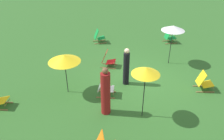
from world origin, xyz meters
TOP-DOWN VIEW (x-y plane):
  - ground_plane at (0.00, 0.00)m, footprint 40.00×40.00m
  - deckchair_1 at (1.25, 1.29)m, footprint 0.66×0.86m
  - deckchair_2 at (3.89, -2.69)m, footprint 0.56×0.81m
  - deckchair_4 at (-1.12, 1.60)m, footprint 0.60×0.83m
  - deckchair_5 at (4.31, 1.59)m, footprint 0.59×0.82m
  - deckchair_6 at (-1.13, -2.52)m, footprint 0.55×0.81m
  - umbrella_0 at (-0.75, 3.11)m, footprint 1.26×1.26m
  - umbrella_1 at (-2.49, 0.36)m, footprint 0.94×0.94m
  - umbrella_2 at (1.29, -1.82)m, footprint 1.10×1.10m
  - person_0 at (-2.18, 1.64)m, footprint 0.48×0.48m
  - person_1 at (-0.37, 0.63)m, footprint 0.31×0.31m

SIDE VIEW (x-z plane):
  - ground_plane at x=0.00m, z-range 0.00..0.00m
  - deckchair_1 at x=1.25m, z-range -0.05..0.79m
  - deckchair_2 at x=3.89m, z-range -0.05..0.79m
  - deckchair_4 at x=-1.12m, z-range -0.05..0.79m
  - deckchair_5 at x=4.31m, z-range -0.05..0.79m
  - deckchair_6 at x=-1.13m, z-range -0.05..0.79m
  - person_1 at x=-0.37m, z-range -0.03..1.65m
  - person_0 at x=-2.18m, z-range -0.06..1.81m
  - umbrella_0 at x=-0.75m, z-range 0.71..2.41m
  - umbrella_1 at x=-2.49m, z-range 0.86..2.84m
  - umbrella_2 at x=1.29m, z-range 0.87..2.87m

